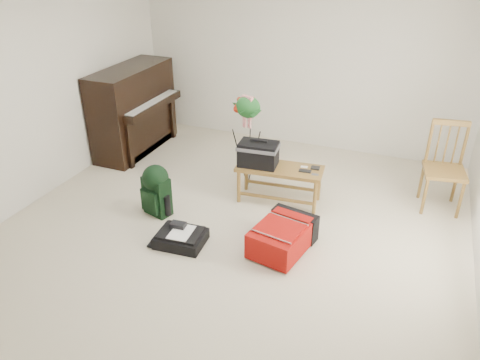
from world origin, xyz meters
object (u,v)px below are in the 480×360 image
at_px(green_backpack, 156,188).
at_px(flower_stand, 248,143).
at_px(piano, 134,111).
at_px(bench, 265,158).
at_px(dining_chair, 445,168).
at_px(black_duffel, 181,237).
at_px(red_suitcase, 284,234).

distance_m(green_backpack, flower_stand, 1.28).
bearing_deg(piano, green_backpack, -50.34).
distance_m(bench, green_backpack, 1.33).
bearing_deg(dining_chair, black_duffel, -152.03).
bearing_deg(piano, bench, -17.15).
bearing_deg(red_suitcase, piano, 161.45).
height_order(dining_chair, flower_stand, flower_stand).
bearing_deg(green_backpack, bench, 54.45).
relative_size(dining_chair, black_duffel, 1.97).
relative_size(red_suitcase, black_duffel, 1.51).
height_order(piano, flower_stand, flower_stand).
relative_size(red_suitcase, flower_stand, 0.64).
bearing_deg(piano, red_suitcase, -29.41).
height_order(red_suitcase, black_duffel, red_suitcase).
bearing_deg(piano, black_duffel, -47.36).
bearing_deg(flower_stand, piano, -174.25).
bearing_deg(green_backpack, flower_stand, 71.08).
bearing_deg(flower_stand, bench, -15.00).
relative_size(dining_chair, red_suitcase, 1.31).
distance_m(dining_chair, black_duffel, 3.15).
height_order(bench, red_suitcase, bench).
xyz_separation_m(dining_chair, black_duffel, (-2.51, -1.85, -0.43)).
relative_size(bench, black_duffel, 2.00).
height_order(dining_chair, black_duffel, dining_chair).
relative_size(black_duffel, green_backpack, 0.86).
distance_m(bench, red_suitcase, 1.10).
bearing_deg(green_backpack, red_suitcase, 14.11).
relative_size(red_suitcase, green_backpack, 1.29).
distance_m(piano, dining_chair, 4.30).
height_order(black_duffel, green_backpack, green_backpack).
bearing_deg(red_suitcase, bench, 131.58).
xyz_separation_m(bench, dining_chair, (2.00, 0.62, -0.05)).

